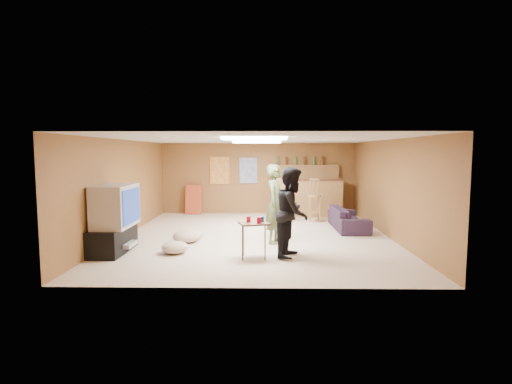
{
  "coord_description": "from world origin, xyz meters",
  "views": [
    {
      "loc": [
        0.17,
        -8.98,
        1.91
      ],
      "look_at": [
        0.0,
        0.2,
        1.0
      ],
      "focal_mm": 28.0,
      "sensor_mm": 36.0,
      "label": 1
    }
  ],
  "objects_px": {
    "tv_body": "(115,206)",
    "person_olive": "(275,204)",
    "person_black": "(292,212)",
    "tray_table": "(254,240)",
    "bar_counter": "(308,198)",
    "sofa": "(348,218)"
  },
  "relations": [
    {
      "from": "bar_counter",
      "to": "tv_body",
      "type": "bearing_deg",
      "value": -133.0
    },
    {
      "from": "tv_body",
      "to": "person_olive",
      "type": "height_order",
      "value": "person_olive"
    },
    {
      "from": "person_olive",
      "to": "person_black",
      "type": "height_order",
      "value": "person_olive"
    },
    {
      "from": "person_olive",
      "to": "tv_body",
      "type": "bearing_deg",
      "value": 123.92
    },
    {
      "from": "tv_body",
      "to": "bar_counter",
      "type": "distance_m",
      "value": 6.09
    },
    {
      "from": "person_black",
      "to": "sofa",
      "type": "xyz_separation_m",
      "value": [
        1.6,
        2.68,
        -0.55
      ]
    },
    {
      "from": "person_black",
      "to": "bar_counter",
      "type": "bearing_deg",
      "value": 7.77
    },
    {
      "from": "bar_counter",
      "to": "sofa",
      "type": "bearing_deg",
      "value": -68.28
    },
    {
      "from": "person_black",
      "to": "person_olive",
      "type": "bearing_deg",
      "value": 31.65
    },
    {
      "from": "person_olive",
      "to": "person_black",
      "type": "bearing_deg",
      "value": -147.27
    },
    {
      "from": "tv_body",
      "to": "person_black",
      "type": "distance_m",
      "value": 3.36
    },
    {
      "from": "bar_counter",
      "to": "sofa",
      "type": "relative_size",
      "value": 1.08
    },
    {
      "from": "tv_body",
      "to": "person_black",
      "type": "height_order",
      "value": "person_black"
    },
    {
      "from": "person_black",
      "to": "tray_table",
      "type": "distance_m",
      "value": 0.87
    },
    {
      "from": "sofa",
      "to": "person_olive",
      "type": "bearing_deg",
      "value": 129.81
    },
    {
      "from": "person_black",
      "to": "tray_table",
      "type": "bearing_deg",
      "value": 118.31
    },
    {
      "from": "tv_body",
      "to": "person_black",
      "type": "xyz_separation_m",
      "value": [
        3.35,
        -0.25,
        -0.08
      ]
    },
    {
      "from": "person_olive",
      "to": "person_black",
      "type": "relative_size",
      "value": 1.01
    },
    {
      "from": "person_black",
      "to": "tray_table",
      "type": "relative_size",
      "value": 2.53
    },
    {
      "from": "tray_table",
      "to": "person_olive",
      "type": "bearing_deg",
      "value": 71.06
    },
    {
      "from": "bar_counter",
      "to": "tray_table",
      "type": "height_order",
      "value": "bar_counter"
    },
    {
      "from": "tv_body",
      "to": "bar_counter",
      "type": "height_order",
      "value": "tv_body"
    }
  ]
}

